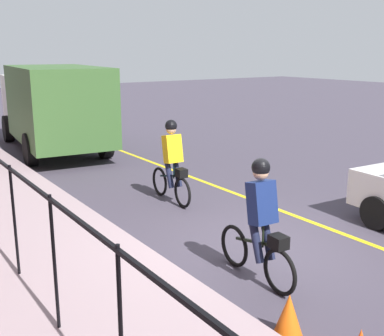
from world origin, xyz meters
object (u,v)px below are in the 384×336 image
(cyclist_lead, at_px, (172,162))
(cyclist_follow, at_px, (260,222))
(box_truck_background, at_px, (53,104))
(traffic_cone_near, at_px, (289,316))

(cyclist_lead, distance_m, cyclist_follow, 4.01)
(box_truck_background, distance_m, traffic_cone_near, 12.22)
(cyclist_lead, distance_m, box_truck_background, 6.98)
(cyclist_lead, bearing_deg, traffic_cone_near, 165.71)
(cyclist_follow, bearing_deg, cyclist_lead, -10.69)
(cyclist_follow, relative_size, traffic_cone_near, 3.35)
(cyclist_follow, distance_m, traffic_cone_near, 1.54)
(box_truck_background, height_order, traffic_cone_near, box_truck_background)
(traffic_cone_near, bearing_deg, cyclist_follow, -27.94)
(cyclist_lead, bearing_deg, box_truck_background, 5.33)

